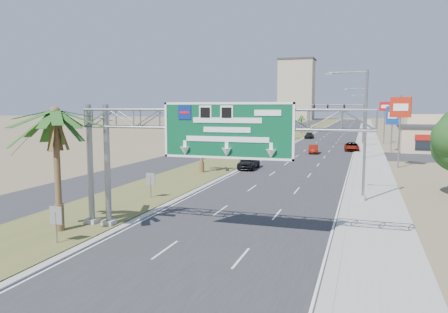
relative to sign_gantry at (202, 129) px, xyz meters
name	(u,v)px	position (x,y,z in m)	size (l,w,h in m)	color
road	(336,134)	(1.06, 100.07, -6.05)	(12.00, 300.00, 0.02)	#28282B
sidewalk_right	(369,134)	(9.56, 100.07, -6.01)	(4.00, 300.00, 0.10)	#9E9B93
median_grass	(299,133)	(-8.94, 100.07, -6.00)	(7.00, 300.00, 0.12)	#54602A
opposing_road	(274,133)	(-15.94, 100.07, -6.05)	(8.00, 300.00, 0.02)	#28282B
sign_gantry	(202,129)	(0.00, 0.00, 0.00)	(16.75, 1.24, 7.50)	gray
palm_near	(55,113)	(-8.14, -1.93, 0.87)	(5.70, 5.70, 8.35)	brown
palm_row_b	(202,129)	(-8.44, 22.07, -1.16)	(3.99, 3.99, 5.95)	brown
palm_row_c	(241,118)	(-8.44, 38.07, -0.39)	(3.99, 3.99, 6.75)	brown
palm_row_d	(268,123)	(-8.44, 56.07, -1.64)	(3.99, 3.99, 5.45)	brown
palm_row_e	(286,117)	(-8.44, 75.07, -0.97)	(3.99, 3.99, 6.15)	brown
palm_row_f	(301,116)	(-8.44, 100.07, -1.35)	(3.99, 3.99, 5.75)	brown
streetlight_near	(362,141)	(8.36, 12.07, -1.36)	(3.27, 0.44, 10.00)	gray
streetlight_mid	(364,125)	(8.36, 42.07, -1.36)	(3.27, 0.44, 10.00)	gray
streetlight_far	(364,119)	(8.36, 78.07, -1.36)	(3.27, 0.44, 10.00)	gray
signal_mast	(352,120)	(6.23, 62.05, -1.21)	(10.28, 0.71, 8.00)	gray
median_signback_a	(56,218)	(-6.74, -3.93, -4.61)	(0.75, 0.08, 2.08)	gray
median_signback_b	(151,181)	(-7.44, 8.07, -4.61)	(0.75, 0.08, 2.08)	gray
tower_distant	(296,90)	(-30.94, 240.07, 11.44)	(20.00, 16.00, 35.00)	tan
building_distant_left	(231,118)	(-43.94, 150.07, -3.06)	(24.00, 14.00, 6.00)	#CCB28A
building_distant_right	(440,122)	(31.06, 130.07, -3.56)	(20.00, 12.00, 5.00)	#CCB28A
car_left_lane	(249,162)	(-4.35, 26.89, -5.21)	(2.00, 4.97, 1.69)	black
car_mid_lane	(313,149)	(0.92, 46.88, -5.39)	(1.42, 4.07, 1.34)	#681309
car_right_lane	(352,147)	(6.56, 52.93, -5.36)	(2.30, 5.00, 1.39)	gray
car_far	(309,136)	(-3.76, 80.21, -5.40)	(1.85, 4.55, 1.32)	black
pole_sign_red_near	(400,111)	(12.48, 33.41, 0.71)	(2.39, 0.96, 8.64)	gray
pole_sign_blue	(392,117)	(12.75, 54.07, -0.43)	(2.02, 0.59, 7.63)	gray
pole_sign_red_far	(385,110)	(12.20, 69.83, 0.65)	(2.17, 1.05, 8.49)	gray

